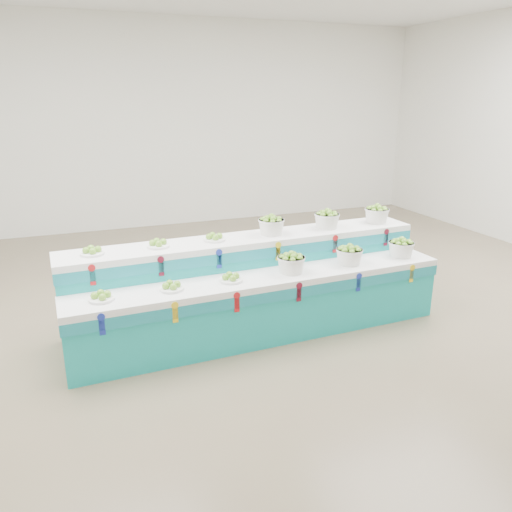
# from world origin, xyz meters

# --- Properties ---
(ground) EXTENTS (10.00, 10.00, 0.00)m
(ground) POSITION_xyz_m (0.00, 0.00, 0.00)
(ground) COLOR brown
(ground) RESTS_ON ground
(back_wall) EXTENTS (10.00, 0.00, 10.00)m
(back_wall) POSITION_xyz_m (0.00, 5.00, 2.00)
(back_wall) COLOR silver
(back_wall) RESTS_ON ground
(display_stand) EXTENTS (4.26, 1.22, 1.02)m
(display_stand) POSITION_xyz_m (-0.58, -0.20, 0.51)
(display_stand) COLOR #18A6A6
(display_stand) RESTS_ON ground
(plate_lower_left) EXTENTS (0.25, 0.25, 0.10)m
(plate_lower_left) POSITION_xyz_m (-2.27, -0.51, 0.77)
(plate_lower_left) COLOR white
(plate_lower_left) RESTS_ON display_stand
(plate_lower_mid) EXTENTS (0.25, 0.25, 0.10)m
(plate_lower_mid) POSITION_xyz_m (-1.60, -0.49, 0.77)
(plate_lower_mid) COLOR white
(plate_lower_mid) RESTS_ON display_stand
(plate_lower_right) EXTENTS (0.25, 0.25, 0.10)m
(plate_lower_right) POSITION_xyz_m (-0.97, -0.47, 0.77)
(plate_lower_right) COLOR white
(plate_lower_right) RESTS_ON display_stand
(basket_lower_left) EXTENTS (0.31, 0.31, 0.22)m
(basket_lower_left) POSITION_xyz_m (-0.27, -0.45, 0.83)
(basket_lower_left) COLOR silver
(basket_lower_left) RESTS_ON display_stand
(basket_lower_mid) EXTENTS (0.31, 0.31, 0.22)m
(basket_lower_mid) POSITION_xyz_m (0.47, -0.43, 0.83)
(basket_lower_mid) COLOR silver
(basket_lower_mid) RESTS_ON display_stand
(basket_lower_right) EXTENTS (0.31, 0.31, 0.22)m
(basket_lower_right) POSITION_xyz_m (1.20, -0.40, 0.83)
(basket_lower_right) COLOR silver
(basket_lower_right) RESTS_ON display_stand
(plate_upper_left) EXTENTS (0.25, 0.25, 0.10)m
(plate_upper_left) POSITION_xyz_m (-2.29, 0.01, 1.07)
(plate_upper_left) COLOR white
(plate_upper_left) RESTS_ON display_stand
(plate_upper_mid) EXTENTS (0.25, 0.25, 0.10)m
(plate_upper_mid) POSITION_xyz_m (-1.61, 0.03, 1.07)
(plate_upper_mid) COLOR white
(plate_upper_mid) RESTS_ON display_stand
(plate_upper_right) EXTENTS (0.25, 0.25, 0.10)m
(plate_upper_right) POSITION_xyz_m (-0.98, 0.05, 1.07)
(plate_upper_right) COLOR white
(plate_upper_right) RESTS_ON display_stand
(basket_upper_left) EXTENTS (0.31, 0.31, 0.22)m
(basket_upper_left) POSITION_xyz_m (-0.28, 0.07, 1.13)
(basket_upper_left) COLOR silver
(basket_upper_left) RESTS_ON display_stand
(basket_upper_mid) EXTENTS (0.31, 0.31, 0.22)m
(basket_upper_mid) POSITION_xyz_m (0.46, 0.10, 1.13)
(basket_upper_mid) COLOR silver
(basket_upper_mid) RESTS_ON display_stand
(basket_upper_right) EXTENTS (0.31, 0.31, 0.22)m
(basket_upper_right) POSITION_xyz_m (1.19, 0.12, 1.13)
(basket_upper_right) COLOR silver
(basket_upper_right) RESTS_ON display_stand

